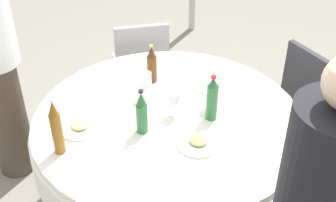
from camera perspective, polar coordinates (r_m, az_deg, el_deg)
The scene contains 14 objects.
dining_table at distance 2.59m, azimuth 0.00°, elevation -4.47°, with size 1.55×1.55×0.74m.
bottle_brown_left at distance 2.74m, azimuth -2.10°, elevation 4.68°, with size 0.06×0.06×0.25m.
bottle_green_west at distance 2.42m, azimuth 5.71°, elevation 0.29°, with size 0.07×0.07×0.27m.
bottle_amber_rear at distance 2.23m, azimuth -14.18°, elevation -3.36°, with size 0.06×0.06×0.32m.
bottle_green_north at distance 2.32m, azimuth -3.41°, elevation -1.54°, with size 0.06×0.06×0.26m.
wine_glass_north at distance 2.44m, azimuth 0.71°, elevation 0.13°, with size 0.07×0.07×0.14m.
wine_glass_mid at distance 2.52m, azimuth 5.81°, elevation 1.43°, with size 0.07×0.07×0.15m.
wine_glass_south at distance 2.60m, azimuth -2.90°, elevation 2.80°, with size 0.07×0.07×0.16m.
plate_inner at distance 2.30m, azimuth 3.84°, elevation -5.43°, with size 0.22×0.22×0.04m.
plate_near at distance 2.44m, azimuth -11.32°, elevation -3.39°, with size 0.21×0.21×0.04m.
spoon_west at distance 2.09m, azimuth 1.26°, elevation -10.66°, with size 0.18×0.02×0.01m, color silver.
folded_napkin at distance 2.75m, azimuth 4.83°, elevation 2.13°, with size 0.17×0.17×0.02m, color white.
chair_south at distance 3.46m, azimuth -3.52°, elevation 5.04°, with size 0.56×0.56×0.87m.
chair_right at distance 3.24m, azimuth 18.25°, elevation 0.91°, with size 0.51×0.51×0.87m.
Camera 1 is at (1.32, -1.50, 2.23)m, focal length 47.34 mm.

